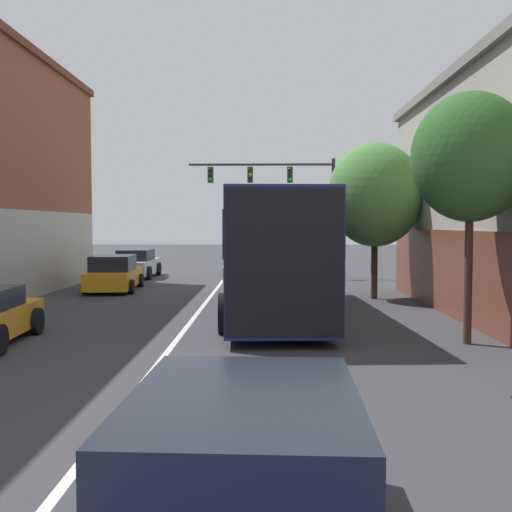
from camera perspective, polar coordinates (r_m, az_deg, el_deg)
The scene contains 8 objects.
lane_center_line at distance 17.66m, azimuth -5.82°, elevation -5.73°, with size 0.14×46.18×0.01m.
bus at distance 18.16m, azimuth 1.34°, elevation 0.79°, with size 3.31×11.38×3.53m.
hatchback_foreground at distance 4.58m, azimuth -1.29°, elevation -22.74°, with size 2.22×4.63×1.45m.
parked_car_left_mid at distance 25.02m, azimuth -13.38°, elevation -1.68°, with size 2.20×4.47×1.44m.
parked_car_left_far at distance 30.85m, azimuth -11.29°, elevation -0.76°, with size 1.94×4.37×1.43m.
traffic_signal_gantry at distance 30.47m, azimuth 2.67°, elevation 6.38°, with size 7.40×0.36×6.02m.
street_tree_near at distance 14.23m, azimuth 19.75°, elevation 8.81°, with size 2.61×2.35×5.62m.
street_tree_far at distance 21.99m, azimuth 11.27°, elevation 5.72°, with size 3.39×3.05×5.62m.
Camera 1 is at (2.09, -0.24, 2.68)m, focal length 42.00 mm.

